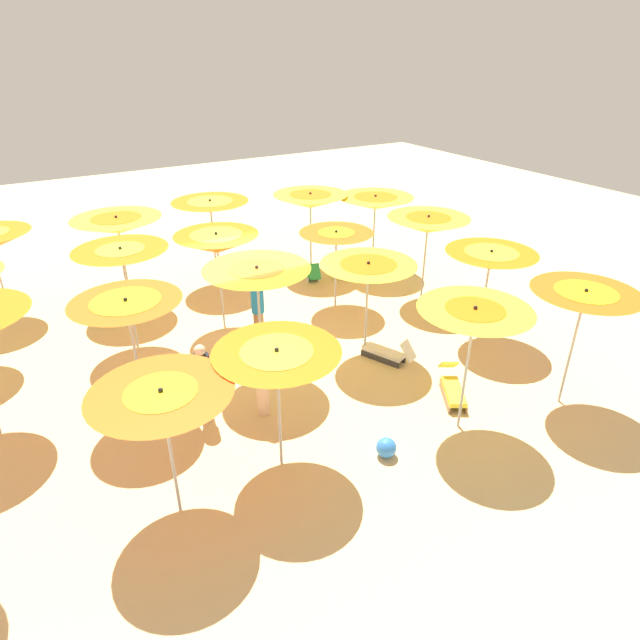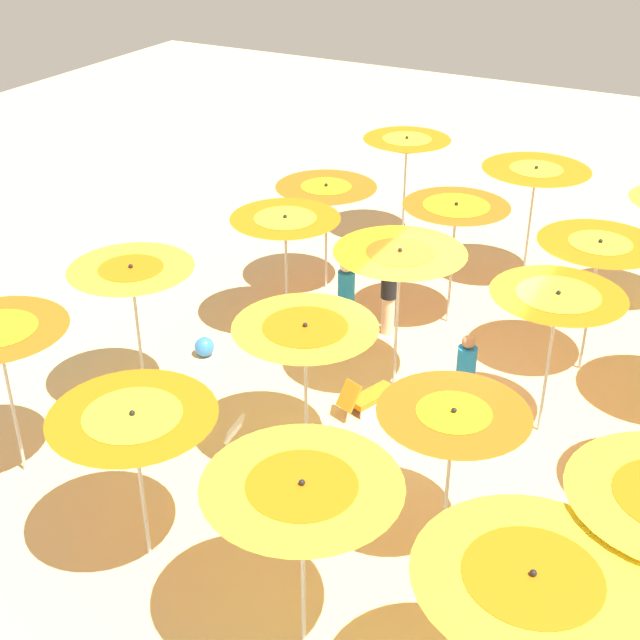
% 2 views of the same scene
% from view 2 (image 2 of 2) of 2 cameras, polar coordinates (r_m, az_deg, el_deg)
% --- Properties ---
extents(ground, '(42.35, 42.35, 0.04)m').
position_cam_2_polar(ground, '(14.63, 7.96, -5.49)').
color(ground, beige).
extents(beach_umbrella_0, '(2.26, 2.26, 2.35)m').
position_cam_2_polar(beach_umbrella_0, '(8.69, 13.47, -16.61)').
color(beach_umbrella_0, '#B2B2B7').
rests_on(beach_umbrella_0, ground).
extents(beach_umbrella_5, '(2.15, 2.15, 2.37)m').
position_cam_2_polar(beach_umbrella_5, '(9.38, -1.17, -11.56)').
color(beach_umbrella_5, '#B2B2B7').
rests_on(beach_umbrella_5, ground).
extents(beach_umbrella_6, '(1.90, 1.90, 2.12)m').
position_cam_2_polar(beach_umbrella_6, '(10.93, 8.61, -6.56)').
color(beach_umbrella_6, '#B2B2B7').
rests_on(beach_umbrella_6, ground).
extents(beach_umbrella_7, '(1.97, 1.97, 2.46)m').
position_cam_2_polar(beach_umbrella_7, '(13.20, 15.06, 0.80)').
color(beach_umbrella_7, '#B2B2B7').
rests_on(beach_umbrella_7, ground).
extents(beach_umbrella_8, '(2.03, 2.03, 2.45)m').
position_cam_2_polar(beach_umbrella_8, '(15.06, 17.60, 4.20)').
color(beach_umbrella_8, '#B2B2B7').
rests_on(beach_umbrella_8, ground).
extents(beach_umbrella_10, '(2.04, 2.04, 2.25)m').
position_cam_2_polar(beach_umbrella_10, '(10.79, -11.95, -6.86)').
color(beach_umbrella_10, '#B2B2B7').
rests_on(beach_umbrella_10, ground).
extents(beach_umbrella_11, '(2.06, 2.06, 2.27)m').
position_cam_2_polar(beach_umbrella_11, '(12.31, -0.96, -1.24)').
color(beach_umbrella_11, '#B2B2B7').
rests_on(beach_umbrella_11, ground).
extents(beach_umbrella_12, '(2.11, 2.11, 2.52)m').
position_cam_2_polar(beach_umbrella_12, '(13.94, 5.17, 3.68)').
color(beach_umbrella_12, '#B2B2B7').
rests_on(beach_umbrella_12, ground).
extents(beach_umbrella_13, '(1.94, 1.94, 2.43)m').
position_cam_2_polar(beach_umbrella_13, '(16.09, 8.78, 6.84)').
color(beach_umbrella_13, '#B2B2B7').
rests_on(beach_umbrella_13, ground).
extents(beach_umbrella_14, '(2.14, 2.14, 2.48)m').
position_cam_2_polar(beach_umbrella_14, '(18.10, 13.77, 9.03)').
color(beach_umbrella_14, '#B2B2B7').
rests_on(beach_umbrella_14, ground).
extents(beach_umbrella_16, '(1.93, 1.93, 2.49)m').
position_cam_2_polar(beach_umbrella_16, '(13.73, -12.07, 2.67)').
color(beach_umbrella_16, '#B2B2B7').
rests_on(beach_umbrella_16, ground).
extents(beach_umbrella_17, '(1.99, 1.99, 2.27)m').
position_cam_2_polar(beach_umbrella_17, '(15.81, -2.26, 6.06)').
color(beach_umbrella_17, '#B2B2B7').
rests_on(beach_umbrella_17, ground).
extents(beach_umbrella_18, '(1.99, 1.99, 2.25)m').
position_cam_2_polar(beach_umbrella_18, '(17.34, 0.40, 8.03)').
color(beach_umbrella_18, '#B2B2B7').
rests_on(beach_umbrella_18, ground).
extents(beach_umbrella_19, '(1.93, 1.93, 2.39)m').
position_cam_2_polar(beach_umbrella_19, '(19.81, 5.62, 11.13)').
color(beach_umbrella_19, '#B2B2B7').
rests_on(beach_umbrella_19, ground).
extents(lounger_0, '(0.72, 1.30, 0.61)m').
position_cam_2_polar(lounger_0, '(11.43, 16.83, -17.03)').
color(lounger_0, silver).
rests_on(lounger_0, ground).
extents(lounger_1, '(1.00, 1.33, 0.57)m').
position_cam_2_polar(lounger_1, '(13.98, -10.20, -6.43)').
color(lounger_1, olive).
rests_on(lounger_1, ground).
extents(lounger_2, '(0.77, 1.27, 0.62)m').
position_cam_2_polar(lounger_2, '(13.33, -3.26, -7.96)').
color(lounger_2, '#333338').
rests_on(lounger_2, ground).
extents(lounger_5, '(1.15, 0.69, 0.64)m').
position_cam_2_polar(lounger_5, '(14.31, 3.17, -5.00)').
color(lounger_5, silver).
rests_on(lounger_5, ground).
extents(beachgoer_0, '(0.30, 0.30, 1.63)m').
position_cam_2_polar(beachgoer_0, '(13.72, 9.36, -3.84)').
color(beachgoer_0, '#A3704C').
rests_on(beachgoer_0, ground).
extents(beachgoer_1, '(0.30, 0.30, 1.61)m').
position_cam_2_polar(beachgoer_1, '(16.13, 4.48, 1.76)').
color(beachgoer_1, beige).
rests_on(beachgoer_1, ground).
extents(beachgoer_2, '(0.30, 0.30, 1.84)m').
position_cam_2_polar(beachgoer_2, '(15.41, 1.69, 1.02)').
color(beachgoer_2, beige).
rests_on(beachgoer_2, ground).
extents(beach_ball, '(0.36, 0.36, 0.36)m').
position_cam_2_polar(beach_ball, '(15.82, -7.49, -1.73)').
color(beach_ball, '#337FE5').
rests_on(beach_ball, ground).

